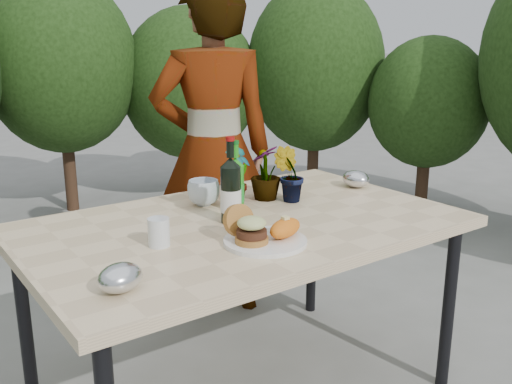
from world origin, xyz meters
TOP-DOWN VIEW (x-y plane):
  - patio_table at (0.00, 0.00)m, footprint 1.60×1.00m
  - shrub_hedge at (0.27, 1.51)m, footprint 6.95×5.06m
  - dinner_plate at (-0.08, -0.24)m, footprint 0.28×0.28m
  - burger_stack at (-0.13, -0.22)m, footprint 0.11×0.16m
  - sweet_potato at (-0.01, -0.26)m, footprint 0.17×0.12m
  - grilled_veg at (-0.06, -0.15)m, footprint 0.08×0.05m
  - wine_bottle at (-0.05, 0.01)m, footprint 0.08×0.08m
  - sparkling_water at (0.06, 0.13)m, footprint 0.07×0.07m
  - plastic_cup at (-0.37, -0.06)m, footprint 0.07×0.07m
  - seedling_left at (0.13, 0.23)m, footprint 0.16×0.14m
  - seedling_mid at (0.31, 0.11)m, footprint 0.16×0.16m
  - seedling_right at (0.25, 0.19)m, footprint 0.17×0.17m
  - blue_bowl at (-0.01, 0.27)m, footprint 0.17×0.17m
  - foil_packet_left at (-0.62, -0.31)m, footprint 0.16×0.15m
  - foil_packet_right at (0.70, 0.11)m, footprint 0.12×0.14m
  - person at (0.34, 0.76)m, footprint 0.73×0.62m

SIDE VIEW (x-z plane):
  - patio_table at x=0.00m, z-range 0.32..1.07m
  - dinner_plate at x=-0.08m, z-range 0.75..0.76m
  - grilled_veg at x=-0.06m, z-range 0.76..0.79m
  - foil_packet_left at x=-0.62m, z-range 0.75..0.83m
  - foil_packet_right at x=0.70m, z-range 0.75..0.83m
  - sweet_potato at x=-0.01m, z-range 0.77..0.83m
  - plastic_cup at x=-0.37m, z-range 0.75..0.84m
  - blue_bowl at x=-0.01m, z-range 0.75..0.85m
  - burger_stack at x=-0.13m, z-range 0.75..0.87m
  - sparkling_water at x=0.06m, z-range 0.71..0.99m
  - person at x=0.34m, z-range 0.00..1.71m
  - seedling_mid at x=0.31m, z-range 0.75..0.98m
  - seedling_right at x=0.25m, z-range 0.75..0.98m
  - wine_bottle at x=-0.05m, z-range 0.71..1.03m
  - seedling_left at x=0.13m, z-range 0.75..1.00m
  - shrub_hedge at x=0.27m, z-range 0.07..2.19m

